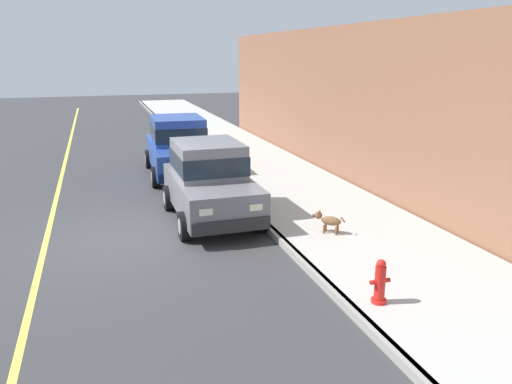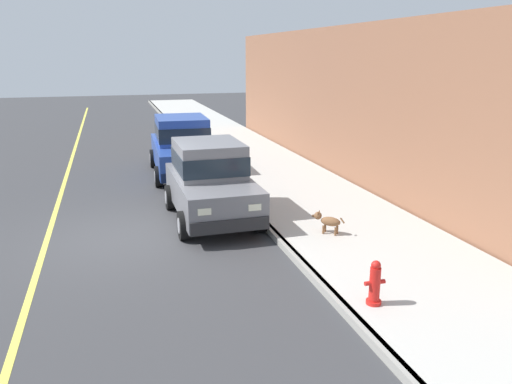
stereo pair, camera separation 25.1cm
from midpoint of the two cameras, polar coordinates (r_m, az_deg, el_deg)
The scene contains 9 objects.
ground_plane at distance 11.41m, azimuth -14.32°, elevation -5.02°, with size 80.00×80.00×0.00m, color #38383A.
curb at distance 11.88m, azimuth 1.26°, elevation -3.33°, with size 0.16×64.00×0.14m, color gray.
sidewalk at distance 12.52m, azimuth 9.14°, elevation -2.54°, with size 3.60×64.00×0.14m, color #B7B5AD.
lane_centre_line at distance 11.49m, azimuth -22.34°, elevation -5.57°, with size 0.12×57.60×0.01m, color #E0D64C.
car_grey_hatchback at distance 12.06m, azimuth -4.64°, elevation 1.40°, with size 1.98×3.81×1.88m.
car_blue_sedan at distance 16.70m, azimuth -7.99°, elevation 5.29°, with size 2.14×4.66×1.92m.
dog_brown at distance 10.92m, azimuth 8.83°, elevation -3.26°, with size 0.59×0.55×0.49m.
fire_hydrant at distance 8.08m, azimuth 14.29°, elevation -10.15°, with size 0.34×0.24×0.72m.
building_facade at distance 17.22m, azimuth 9.00°, elevation 10.22°, with size 0.50×20.00×4.74m, color #8C5B42.
Camera 2 is at (-0.10, -10.75, 3.91)m, focal length 35.03 mm.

